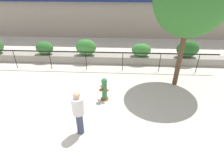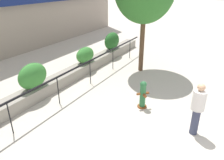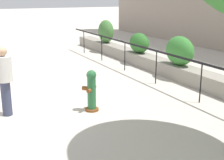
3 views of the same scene
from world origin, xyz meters
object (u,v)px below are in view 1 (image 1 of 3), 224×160
hedge_bush_4 (188,49)px  hedge_bush_1 (45,48)px  hedge_bush_2 (86,47)px  fire_hydrant (104,89)px  hedge_bush_3 (141,50)px  pedestrian (78,111)px

hedge_bush_4 → hedge_bush_1: bearing=180.0°
hedge_bush_1 → hedge_bush_2: (2.69, 0.00, 0.09)m
hedge_bush_1 → fire_hydrant: 5.84m
hedge_bush_3 → hedge_bush_2: bearing=180.0°
pedestrian → hedge_bush_1: bearing=120.4°
hedge_bush_1 → fire_hydrant: size_ratio=1.03×
hedge_bush_4 → fire_hydrant: bearing=-139.8°
hedge_bush_4 → fire_hydrant: (-4.78, -4.03, -0.47)m
fire_hydrant → hedge_bush_4: bearing=40.2°
hedge_bush_1 → hedge_bush_4: 8.98m
hedge_bush_2 → hedge_bush_4: size_ratio=0.95×
hedge_bush_2 → hedge_bush_3: hedge_bush_2 is taller
hedge_bush_4 → fire_hydrant: 6.27m
hedge_bush_1 → hedge_bush_2: bearing=0.0°
hedge_bush_4 → pedestrian: pedestrian is taller
hedge_bush_3 → hedge_bush_1: bearing=180.0°
hedge_bush_4 → pedestrian: size_ratio=0.79×
hedge_bush_1 → hedge_bush_3: hedge_bush_1 is taller
hedge_bush_2 → fire_hydrant: (1.52, -4.03, -0.46)m
hedge_bush_3 → fire_hydrant: 4.49m
pedestrian → fire_hydrant: bearing=71.7°
hedge_bush_3 → pedestrian: pedestrian is taller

